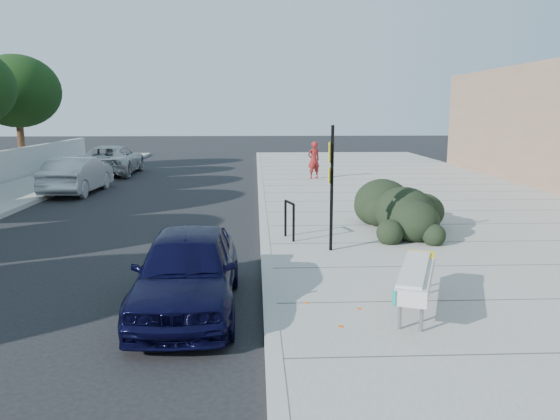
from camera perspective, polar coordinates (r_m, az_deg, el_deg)
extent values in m
plane|color=black|center=(10.89, -1.36, -6.87)|extent=(120.00, 120.00, 0.00)
cube|color=gray|center=(16.76, 17.75, -0.97)|extent=(11.20, 50.00, 0.15)
cube|color=#9E9E99|center=(15.72, -1.77, -1.16)|extent=(0.22, 50.00, 0.17)
cylinder|color=#332114|center=(31.93, -25.37, 5.75)|extent=(0.36, 0.36, 2.40)
ellipsoid|color=black|center=(31.88, -25.79, 11.12)|extent=(4.40, 4.40, 3.74)
cylinder|color=gray|center=(8.09, 12.42, -10.62)|extent=(0.05, 0.05, 0.43)
cylinder|color=gray|center=(8.07, 14.58, -10.77)|extent=(0.05, 0.05, 0.43)
cylinder|color=gray|center=(9.71, 13.47, -7.08)|extent=(0.05, 0.05, 0.43)
cylinder|color=gray|center=(9.69, 15.26, -7.19)|extent=(0.05, 0.05, 0.43)
cylinder|color=gray|center=(8.84, 13.04, -7.57)|extent=(0.65, 1.62, 0.04)
cylinder|color=gray|center=(8.82, 15.01, -7.69)|extent=(0.65, 1.62, 0.04)
cube|color=#B2B2B2|center=(8.78, 14.07, -6.70)|extent=(1.22, 2.27, 0.24)
cube|color=yellow|center=(9.60, 14.50, -4.46)|extent=(0.59, 0.59, 0.02)
cube|color=teal|center=(7.83, 11.91, -8.72)|extent=(0.14, 0.26, 0.21)
cylinder|color=black|center=(12.92, 1.43, -1.37)|extent=(0.06, 0.06, 0.90)
cylinder|color=black|center=(13.46, 0.58, -0.90)|extent=(0.06, 0.06, 0.90)
cylinder|color=black|center=(13.11, 1.00, 0.79)|extent=(0.22, 0.57, 0.06)
cube|color=black|center=(12.00, 5.43, 2.21)|extent=(0.08, 0.08, 2.77)
cube|color=yellow|center=(11.92, 5.24, 6.02)|extent=(0.10, 0.31, 0.45)
cube|color=yellow|center=(11.97, 5.20, 3.63)|extent=(0.10, 0.29, 0.34)
ellipsoid|color=black|center=(14.63, 13.12, 0.66)|extent=(2.87, 4.00, 1.36)
imported|color=black|center=(9.02, -9.65, -6.20)|extent=(1.65, 4.00, 1.36)
imported|color=#9E9FA3|center=(22.91, -20.39, 3.45)|extent=(1.72, 4.45, 1.44)
imported|color=#AEB1B4|center=(29.15, -17.14, 5.03)|extent=(2.58, 5.40, 1.49)
imported|color=maroon|center=(25.00, 3.54, 5.24)|extent=(0.73, 0.62, 1.69)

